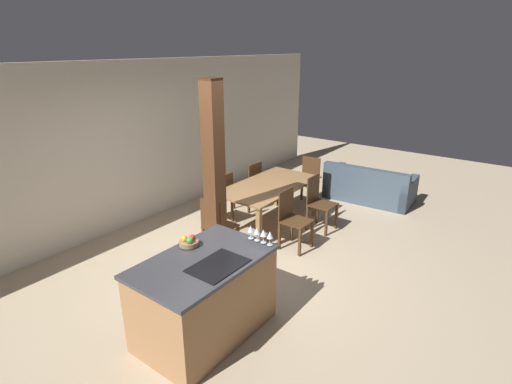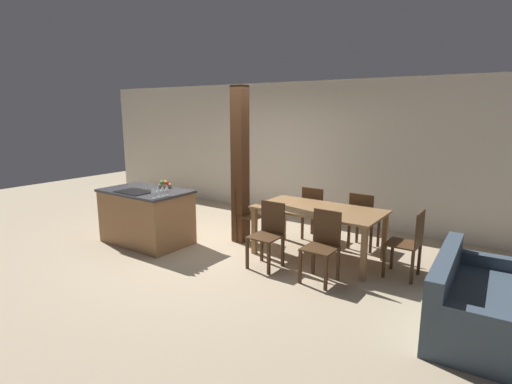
# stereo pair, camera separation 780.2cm
# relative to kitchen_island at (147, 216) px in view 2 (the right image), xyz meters

# --- Properties ---
(ground_plane) EXTENTS (16.00, 16.00, 0.00)m
(ground_plane) POSITION_rel_kitchen_island_xyz_m (1.15, 0.44, -0.45)
(ground_plane) COLOR tan
(wall_back) EXTENTS (11.20, 0.08, 2.70)m
(wall_back) POSITION_rel_kitchen_island_xyz_m (1.15, 2.99, 0.90)
(wall_back) COLOR silver
(wall_back) RESTS_ON ground_plane
(kitchen_island) EXTENTS (1.44, 0.90, 0.90)m
(kitchen_island) POSITION_rel_kitchen_island_xyz_m (0.00, 0.00, 0.00)
(kitchen_island) COLOR #9E7047
(kitchen_island) RESTS_ON ground_plane
(fruit_bowl) EXTENTS (0.21, 0.21, 0.11)m
(fruit_bowl) POSITION_rel_kitchen_island_xyz_m (0.12, 0.31, 0.49)
(fruit_bowl) COLOR #99704C
(fruit_bowl) RESTS_ON kitchen_island
(wine_glass_near) EXTENTS (0.07, 0.07, 0.16)m
(wine_glass_near) POSITION_rel_kitchen_island_xyz_m (0.64, -0.37, 0.56)
(wine_glass_near) COLOR silver
(wine_glass_near) RESTS_ON kitchen_island
(wine_glass_middle) EXTENTS (0.07, 0.07, 0.16)m
(wine_glass_middle) POSITION_rel_kitchen_island_xyz_m (0.64, -0.29, 0.56)
(wine_glass_middle) COLOR silver
(wine_glass_middle) RESTS_ON kitchen_island
(wine_glass_far) EXTENTS (0.07, 0.07, 0.16)m
(wine_glass_far) POSITION_rel_kitchen_island_xyz_m (0.64, -0.20, 0.56)
(wine_glass_far) COLOR silver
(wine_glass_far) RESTS_ON kitchen_island
(wine_glass_end) EXTENTS (0.07, 0.07, 0.16)m
(wine_glass_end) POSITION_rel_kitchen_island_xyz_m (0.64, -0.12, 0.56)
(wine_glass_end) COLOR silver
(wine_glass_end) RESTS_ON kitchen_island
(dining_table) EXTENTS (1.84, 0.97, 0.75)m
(dining_table) POSITION_rel_kitchen_island_xyz_m (2.61, 1.01, 0.21)
(dining_table) COLOR olive
(dining_table) RESTS_ON ground_plane
(dining_chair_near_left) EXTENTS (0.40, 0.40, 0.90)m
(dining_chair_near_left) POSITION_rel_kitchen_island_xyz_m (2.19, 0.29, 0.03)
(dining_chair_near_left) COLOR #472D19
(dining_chair_near_left) RESTS_ON ground_plane
(dining_chair_near_right) EXTENTS (0.40, 0.40, 0.90)m
(dining_chair_near_right) POSITION_rel_kitchen_island_xyz_m (3.02, 0.29, 0.03)
(dining_chair_near_right) COLOR #472D19
(dining_chair_near_right) RESTS_ON ground_plane
(dining_chair_far_left) EXTENTS (0.40, 0.40, 0.90)m
(dining_chair_far_left) POSITION_rel_kitchen_island_xyz_m (2.19, 1.72, 0.03)
(dining_chair_far_left) COLOR #472D19
(dining_chair_far_left) RESTS_ON ground_plane
(dining_chair_far_right) EXTENTS (0.40, 0.40, 0.90)m
(dining_chair_far_right) POSITION_rel_kitchen_island_xyz_m (3.02, 1.72, 0.03)
(dining_chair_far_right) COLOR #472D19
(dining_chair_far_right) RESTS_ON ground_plane
(dining_chair_head_end) EXTENTS (0.40, 0.40, 0.90)m
(dining_chair_head_end) POSITION_rel_kitchen_island_xyz_m (1.31, 1.01, 0.03)
(dining_chair_head_end) COLOR #472D19
(dining_chair_head_end) RESTS_ON ground_plane
(dining_chair_foot_end) EXTENTS (0.40, 0.40, 0.90)m
(dining_chair_foot_end) POSITION_rel_kitchen_island_xyz_m (3.90, 1.01, 0.03)
(dining_chair_foot_end) COLOR #472D19
(dining_chair_foot_end) RESTS_ON ground_plane
(couch) EXTENTS (0.94, 1.69, 0.73)m
(couch) POSITION_rel_kitchen_island_xyz_m (4.79, 0.12, -0.19)
(couch) COLOR #3D4C5B
(couch) RESTS_ON ground_plane
(timber_post) EXTENTS (0.22, 0.22, 2.53)m
(timber_post) POSITION_rel_kitchen_island_xyz_m (1.22, 0.94, 0.82)
(timber_post) COLOR #4C2D19
(timber_post) RESTS_ON ground_plane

